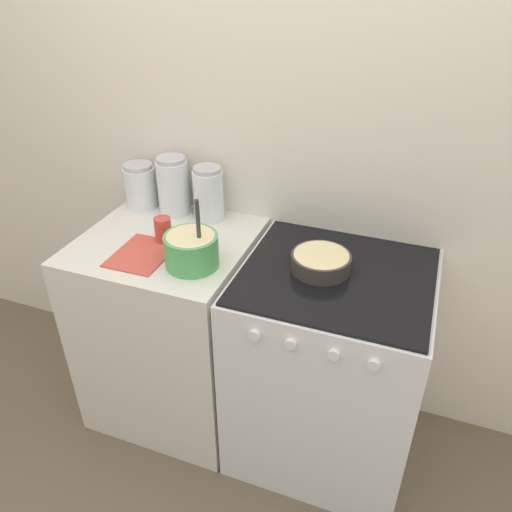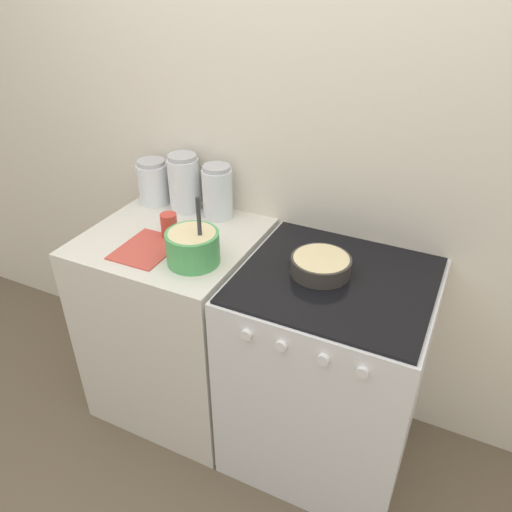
% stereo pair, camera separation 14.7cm
% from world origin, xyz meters
% --- Properties ---
extents(ground_plane, '(12.00, 12.00, 0.00)m').
position_xyz_m(ground_plane, '(0.00, 0.00, 0.00)').
color(ground_plane, brown).
extents(wall_back, '(4.50, 0.05, 2.40)m').
position_xyz_m(wall_back, '(0.00, 0.70, 1.20)').
color(wall_back, beige).
rests_on(wall_back, ground_plane).
extents(countertop_cabinet, '(0.71, 0.67, 0.94)m').
position_xyz_m(countertop_cabinet, '(-0.35, 0.34, 0.47)').
color(countertop_cabinet, silver).
rests_on(countertop_cabinet, ground_plane).
extents(stove, '(0.73, 0.69, 0.94)m').
position_xyz_m(stove, '(0.38, 0.34, 0.47)').
color(stove, silver).
rests_on(stove, ground_plane).
extents(mixing_bowl, '(0.21, 0.21, 0.28)m').
position_xyz_m(mixing_bowl, '(-0.15, 0.20, 1.01)').
color(mixing_bowl, '#4CA559').
rests_on(mixing_bowl, countertop_cabinet).
extents(baking_pan, '(0.23, 0.23, 0.07)m').
position_xyz_m(baking_pan, '(0.31, 0.34, 0.97)').
color(baking_pan, '#38332D').
rests_on(baking_pan, stove).
extents(storage_jar_left, '(0.14, 0.14, 0.21)m').
position_xyz_m(storage_jar_left, '(-0.60, 0.58, 1.03)').
color(storage_jar_left, silver).
rests_on(storage_jar_left, countertop_cabinet).
extents(storage_jar_middle, '(0.14, 0.14, 0.26)m').
position_xyz_m(storage_jar_middle, '(-0.43, 0.58, 1.05)').
color(storage_jar_middle, silver).
rests_on(storage_jar_middle, countertop_cabinet).
extents(storage_jar_right, '(0.13, 0.13, 0.24)m').
position_xyz_m(storage_jar_right, '(-0.26, 0.58, 1.04)').
color(storage_jar_right, silver).
rests_on(storage_jar_right, countertop_cabinet).
extents(tin_can, '(0.07, 0.07, 0.11)m').
position_xyz_m(tin_can, '(-0.35, 0.33, 0.99)').
color(tin_can, '#CC3F33').
rests_on(tin_can, countertop_cabinet).
extents(recipe_page, '(0.21, 0.27, 0.01)m').
position_xyz_m(recipe_page, '(-0.38, 0.20, 0.94)').
color(recipe_page, '#CC4C3F').
rests_on(recipe_page, countertop_cabinet).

